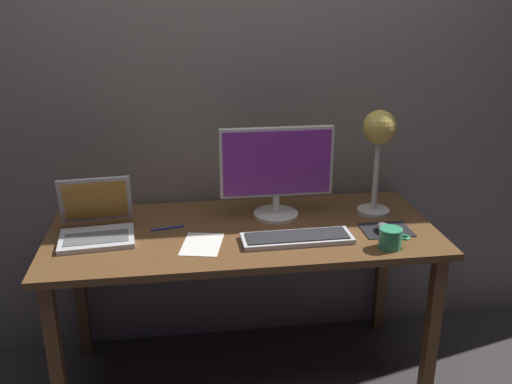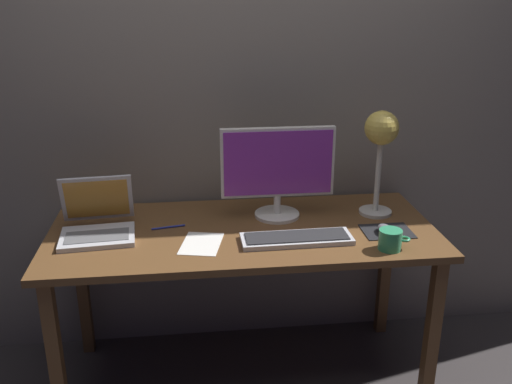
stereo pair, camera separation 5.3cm
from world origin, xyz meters
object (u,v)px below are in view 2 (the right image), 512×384
(desk_lamp, at_px, (381,138))
(pen, at_px, (168,227))
(coffee_mug, at_px, (391,240))
(keyboard_main, at_px, (297,238))
(monitor, at_px, (278,168))
(laptop, at_px, (97,218))
(mouse, at_px, (385,229))

(desk_lamp, distance_m, pen, 0.97)
(coffee_mug, bearing_deg, keyboard_main, 161.96)
(monitor, bearing_deg, laptop, -173.34)
(monitor, relative_size, desk_lamp, 1.05)
(coffee_mug, bearing_deg, laptop, 165.67)
(keyboard_main, relative_size, laptop, 1.41)
(monitor, xyz_separation_m, desk_lamp, (0.44, -0.02, 0.13))
(desk_lamp, height_order, mouse, desk_lamp)
(keyboard_main, bearing_deg, monitor, 98.12)
(laptop, relative_size, coffee_mug, 2.53)
(laptop, xyz_separation_m, pen, (0.28, 0.01, -0.06))
(desk_lamp, height_order, coffee_mug, desk_lamp)
(laptop, xyz_separation_m, desk_lamp, (1.19, 0.07, 0.28))
(desk_lamp, relative_size, pen, 3.30)
(coffee_mug, bearing_deg, desk_lamp, 80.83)
(mouse, xyz_separation_m, coffee_mug, (-0.03, -0.14, 0.02))
(keyboard_main, relative_size, mouse, 4.61)
(mouse, height_order, pen, mouse)
(laptop, xyz_separation_m, mouse, (1.16, -0.15, -0.04))
(mouse, distance_m, pen, 0.89)
(mouse, height_order, coffee_mug, coffee_mug)
(pen, bearing_deg, monitor, 9.14)
(monitor, distance_m, keyboard_main, 0.34)
(laptop, distance_m, desk_lamp, 1.23)
(desk_lamp, bearing_deg, laptop, -176.64)
(keyboard_main, bearing_deg, mouse, 4.32)
(desk_lamp, height_order, pen, desk_lamp)
(monitor, xyz_separation_m, mouse, (0.41, -0.24, -0.20))
(monitor, height_order, laptop, monitor)
(laptop, bearing_deg, coffee_mug, -14.33)
(keyboard_main, relative_size, pen, 3.16)
(mouse, bearing_deg, pen, 169.55)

